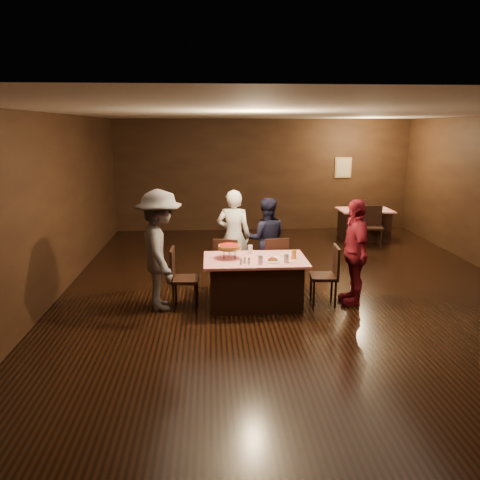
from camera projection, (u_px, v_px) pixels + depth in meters
name	position (u px, v px, depth m)	size (l,w,h in m)	color
room	(297.00, 166.00, 7.74)	(10.00, 10.04, 3.02)	black
main_table	(255.00, 282.00, 7.40)	(1.60, 1.00, 0.77)	red
back_table	(364.00, 224.00, 11.81)	(1.30, 0.90, 0.77)	#B40C15
chair_far_left	(228.00, 264.00, 8.08)	(0.42, 0.42, 0.95)	black
chair_far_right	(274.00, 263.00, 8.13)	(0.42, 0.42, 0.95)	black
chair_end_left	(185.00, 278.00, 7.31)	(0.42, 0.42, 0.95)	black
chair_end_right	(324.00, 275.00, 7.45)	(0.42, 0.42, 0.95)	black
chair_back_near	(373.00, 227.00, 11.11)	(0.42, 0.42, 0.95)	black
chair_back_far	(357.00, 217.00, 12.37)	(0.42, 0.42, 0.95)	black
diner_white_jacket	(234.00, 236.00, 8.49)	(0.62, 0.41, 1.69)	white
diner_navy_hoodie	(266.00, 239.00, 8.61)	(0.75, 0.58, 1.53)	black
diner_grey_knit	(160.00, 250.00, 7.15)	(1.21, 0.69, 1.87)	#59585D
diner_red_shirt	(355.00, 252.00, 7.41)	(0.99, 0.41, 1.69)	maroon
pizza_stand	(229.00, 247.00, 7.29)	(0.38, 0.38, 0.22)	black
plate_with_slice	(272.00, 260.00, 7.15)	(0.25, 0.25, 0.06)	white
plate_empty	(288.00, 255.00, 7.49)	(0.25, 0.25, 0.01)	white
glass_front_left	(260.00, 259.00, 7.01)	(0.08, 0.08, 0.14)	silver
glass_front_right	(286.00, 258.00, 7.08)	(0.08, 0.08, 0.14)	silver
glass_amber	(294.00, 254.00, 7.28)	(0.08, 0.08, 0.14)	#BF7F26
glass_back	(250.00, 249.00, 7.58)	(0.08, 0.08, 0.14)	silver
condiments	(245.00, 261.00, 7.01)	(0.17, 0.10, 0.09)	silver
napkin_center	(274.00, 258.00, 7.33)	(0.16, 0.16, 0.01)	white
napkin_left	(246.00, 259.00, 7.25)	(0.16, 0.16, 0.01)	white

